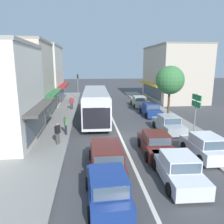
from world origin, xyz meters
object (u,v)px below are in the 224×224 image
at_px(pedestrian_browsing_midblock, 58,132).
at_px(sedan_adjacent_lane_trail, 178,169).
at_px(sedan_queue_far_back, 156,144).
at_px(street_tree_right, 170,80).
at_px(wagon_behind_bus_mid, 106,158).
at_px(parked_sedan_kerb_third, 151,110).
at_px(directional_road_sign, 196,105).
at_px(city_bus, 96,103).
at_px(hatchback_behind_bus_near, 108,189).
at_px(pedestrian_with_handbag_near, 71,102).
at_px(parked_sedan_kerb_rear, 139,102).
at_px(parked_sedan_kerb_second, 168,124).
at_px(pedestrian_far_walker, 66,124).
at_px(traffic_light_downstreet, 78,83).
at_px(parked_hatchback_kerb_front, 204,147).

bearing_deg(pedestrian_browsing_midblock, sedan_adjacent_lane_trail, -39.87).
height_order(sedan_queue_far_back, street_tree_right, street_tree_right).
bearing_deg(street_tree_right, sedan_queue_far_back, -115.20).
relative_size(sedan_queue_far_back, wagon_behind_bus_mid, 0.95).
xyz_separation_m(parked_sedan_kerb_third, directional_road_sign, (1.44, -7.80, 2.04)).
xyz_separation_m(parked_sedan_kerb_third, pedestrian_browsing_midblock, (-9.47, -8.69, 0.40)).
bearing_deg(sedan_adjacent_lane_trail, directional_road_sign, 57.82).
height_order(city_bus, wagon_behind_bus_mid, city_bus).
height_order(hatchback_behind_bus_near, pedestrian_with_handbag_near, pedestrian_with_handbag_near).
xyz_separation_m(hatchback_behind_bus_near, pedestrian_with_handbag_near, (-2.92, 19.73, 0.36)).
bearing_deg(city_bus, street_tree_right, -3.68).
xyz_separation_m(sedan_queue_far_back, parked_sedan_kerb_rear, (2.67, 16.29, 0.00)).
relative_size(wagon_behind_bus_mid, directional_road_sign, 1.25).
bearing_deg(parked_sedan_kerb_second, pedestrian_browsing_midblock, -164.72).
distance_m(pedestrian_browsing_midblock, pedestrian_far_walker, 2.22).
bearing_deg(pedestrian_far_walker, traffic_light_downstreet, 89.29).
distance_m(hatchback_behind_bus_near, parked_hatchback_kerb_front, 7.82).
bearing_deg(pedestrian_browsing_midblock, parked_hatchback_kerb_front, -17.30).
xyz_separation_m(city_bus, hatchback_behind_bus_near, (-0.04, -14.38, -1.17)).
bearing_deg(sedan_queue_far_back, pedestrian_with_handbag_near, 114.29).
height_order(hatchback_behind_bus_near, parked_hatchback_kerb_front, same).
height_order(wagon_behind_bus_mid, traffic_light_downstreet, traffic_light_downstreet).
height_order(city_bus, traffic_light_downstreet, traffic_light_downstreet).
bearing_deg(pedestrian_far_walker, parked_sedan_kerb_second, 2.30).
bearing_deg(hatchback_behind_bus_near, directional_road_sign, 45.50).
relative_size(sedan_queue_far_back, pedestrian_with_handbag_near, 2.62).
bearing_deg(parked_hatchback_kerb_front, city_bus, 122.79).
bearing_deg(pedestrian_browsing_midblock, directional_road_sign, 4.65).
xyz_separation_m(parked_sedan_kerb_third, traffic_light_downstreet, (-8.86, 12.58, 2.19)).
xyz_separation_m(parked_sedan_kerb_second, directional_road_sign, (1.58, -1.66, 2.04)).
bearing_deg(pedestrian_browsing_midblock, pedestrian_with_handbag_near, 89.53).
bearing_deg(street_tree_right, pedestrian_far_walker, -156.56).
relative_size(street_tree_right, pedestrian_browsing_midblock, 3.52).
distance_m(parked_sedan_kerb_second, pedestrian_browsing_midblock, 9.67).
relative_size(directional_road_sign, pedestrian_far_walker, 2.21).
height_order(city_bus, parked_sedan_kerb_third, city_bus).
bearing_deg(pedestrian_browsing_midblock, sedan_queue_far_back, -17.10).
relative_size(traffic_light_downstreet, directional_road_sign, 1.17).
bearing_deg(parked_sedan_kerb_second, pedestrian_with_handbag_near, 132.54).
relative_size(parked_sedan_kerb_second, directional_road_sign, 1.18).
height_order(parked_sedan_kerb_third, pedestrian_far_walker, pedestrian_far_walker).
bearing_deg(directional_road_sign, traffic_light_downstreet, 116.81).
distance_m(sedan_queue_far_back, pedestrian_with_handbag_near, 16.09).
relative_size(sedan_adjacent_lane_trail, street_tree_right, 0.74).
xyz_separation_m(parked_hatchback_kerb_front, parked_sedan_kerb_rear, (-0.27, 17.23, -0.05)).
distance_m(wagon_behind_bus_mid, pedestrian_far_walker, 6.90).
bearing_deg(street_tree_right, wagon_behind_bus_mid, -125.21).
distance_m(hatchback_behind_bus_near, traffic_light_downstreet, 28.60).
height_order(directional_road_sign, street_tree_right, street_tree_right).
relative_size(parked_sedan_kerb_third, street_tree_right, 0.73).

